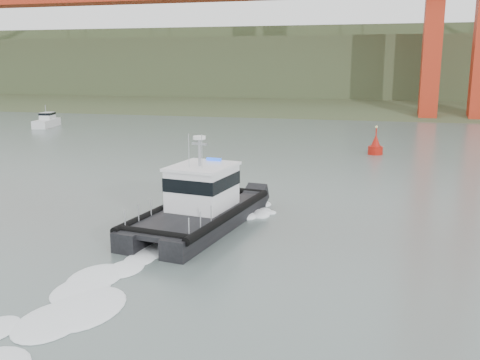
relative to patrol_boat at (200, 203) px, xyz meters
name	(u,v)px	position (x,y,z in m)	size (l,w,h in m)	color
ground	(163,264)	(0.18, -6.33, -1.41)	(400.00, 400.00, 0.00)	slate
headlands	(342,73)	(0.18, 119.17, 5.64)	(500.00, 105.36, 27.12)	#394A2A
patrol_boat	(200,203)	(0.00, 0.00, 0.00)	(5.88, 12.07, 5.62)	black
motorboat	(47,121)	(-39.53, 43.34, -0.54)	(3.34, 6.58, 3.46)	silver
nav_buoy	(375,146)	(9.88, 29.43, -0.55)	(1.57, 1.57, 3.26)	#A3140B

